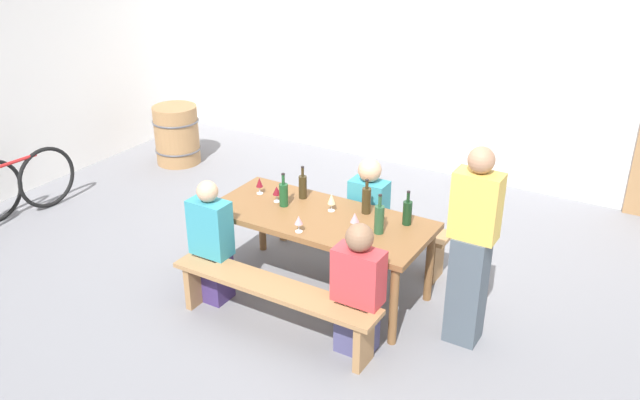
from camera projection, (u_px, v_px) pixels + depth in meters
name	position (u px, v px, depth m)	size (l,w,h in m)	color
ground_plane	(320.00, 290.00, 6.00)	(24.00, 24.00, 0.00)	slate
back_wall	(461.00, 46.00, 7.86)	(14.00, 0.20, 3.20)	white
tasting_table	(320.00, 224.00, 5.72)	(1.92, 0.85, 0.75)	brown
bench_near	(274.00, 296.00, 5.29)	(1.82, 0.30, 0.45)	#9E7247
bench_far	(358.00, 224.00, 6.41)	(1.82, 0.30, 0.45)	#9E7247
wine_bottle_0	(379.00, 219.00, 5.35)	(0.08, 0.08, 0.34)	#234C2D
wine_bottle_1	(407.00, 212.00, 5.50)	(0.08, 0.08, 0.30)	#143319
wine_bottle_2	(366.00, 200.00, 5.69)	(0.08, 0.08, 0.31)	#332814
wine_bottle_3	(303.00, 186.00, 5.97)	(0.07, 0.07, 0.31)	#332814
wine_bottle_4	(284.00, 194.00, 5.82)	(0.08, 0.08, 0.31)	#194723
wine_glass_0	(355.00, 218.00, 5.37)	(0.08, 0.08, 0.17)	silver
wine_glass_1	(299.00, 221.00, 5.38)	(0.07, 0.07, 0.14)	silver
wine_glass_2	(331.00, 199.00, 5.73)	(0.07, 0.07, 0.16)	silver
wine_glass_3	(277.00, 191.00, 5.90)	(0.07, 0.07, 0.15)	silver
wine_glass_4	(259.00, 183.00, 6.05)	(0.06, 0.06, 0.16)	silver
seated_guest_near_0	(212.00, 245.00, 5.67)	(0.35, 0.24, 1.12)	#3E2C64
seated_guest_near_1	(358.00, 292.00, 5.02)	(0.38, 0.24, 1.10)	#484671
seated_guest_far_0	(368.00, 217.00, 6.14)	(0.34, 0.24, 1.11)	#343945
standing_host	(471.00, 251.00, 5.03)	(0.35, 0.24, 1.64)	#46525C
wine_barrel	(177.00, 135.00, 8.65)	(0.60, 0.60, 0.76)	#9E7247
parked_bicycle_0	(3.00, 192.00, 7.04)	(0.23, 1.74, 0.90)	black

